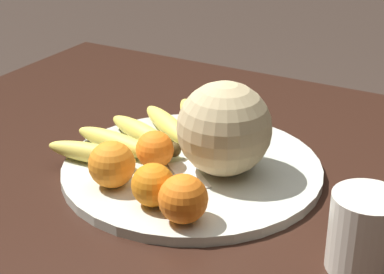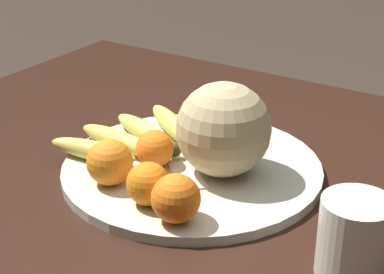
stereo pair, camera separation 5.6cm
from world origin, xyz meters
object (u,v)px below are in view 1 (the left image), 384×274
Objects in this scene: melon at (224,129)px; banana_bunch at (147,133)px; orange_back_left at (183,199)px; orange_front_right at (112,164)px; orange_mid_center at (155,150)px; kitchen_table at (207,213)px; produce_tag at (189,175)px; fruit_bowl at (192,168)px; ceramic_mug at (366,231)px; orange_front_left at (153,185)px.

melon reaches higher than banana_bunch.
banana_bunch is 4.48× the size of orange_back_left.
orange_front_right is 1.17× the size of orange_mid_center.
banana_bunch reaches higher than kitchen_table.
produce_tag reaches higher than kitchen_table.
melon is at bearing -83.68° from orange_back_left.
orange_mid_center is at bearing -44.19° from orange_back_left.
fruit_bowl is at bearing -177.76° from banana_bunch.
produce_tag is (-0.13, 0.07, -0.02)m from banana_bunch.
produce_tag is (0.04, 0.04, -0.07)m from melon.
ceramic_mug is (-0.26, 0.12, -0.04)m from melon.
kitchen_table is at bearing -71.15° from orange_back_left.
orange_front_left is at bearing 95.37° from fruit_bowl.
fruit_bowl is at bearing -19.68° from ceramic_mug.
orange_front_left is (-0.01, 0.14, 0.04)m from fruit_bowl.
orange_front_left reaches higher than banana_bunch.
orange_back_left is at bearing 164.41° from orange_front_left.
produce_tag is 0.76× the size of ceramic_mug.
orange_back_left reaches higher than orange_front_left.
kitchen_table is 17.36× the size of orange_front_right.
fruit_bowl is 6.64× the size of orange_front_left.
orange_back_left reaches higher than kitchen_table.
produce_tag is at bearing -63.60° from orange_back_left.
orange_mid_center is at bearing -58.76° from orange_front_left.
kitchen_table is 19.55× the size of orange_front_left.
orange_front_left is at bearing 4.63° from ceramic_mug.
orange_back_left reaches higher than banana_bunch.
orange_back_left is at bearing 155.87° from produce_tag.
ceramic_mug reaches higher than orange_front_right.
kitchen_table is 0.24m from orange_front_right.
banana_bunch reaches higher than produce_tag.
kitchen_table is 8.35× the size of melon.
orange_back_left is (-0.15, 0.03, -0.00)m from orange_front_right.
orange_front_right is (0.08, 0.16, 0.15)m from kitchen_table.
orange_front_left is 0.49× the size of ceramic_mug.
ceramic_mug reaches higher than orange_mid_center.
produce_tag is at bearing 169.70° from banana_bunch.
orange_front_right is at bearing -13.04° from orange_back_left.
ceramic_mug is (-0.24, -0.04, 0.00)m from orange_back_left.
melon is 1.15× the size of ceramic_mug.
melon is at bearing -135.56° from orange_front_right.
orange_back_left is (-0.12, 0.12, 0.00)m from orange_mid_center.
melon is (-0.06, -0.00, 0.08)m from fruit_bowl.
orange_back_left is at bearing 96.32° from melon.
orange_front_left is 0.92× the size of orange_back_left.
banana_bunch is 0.16m from orange_front_right.
orange_mid_center is (0.05, 0.08, 0.15)m from kitchen_table.
ceramic_mug is (-0.43, 0.15, 0.02)m from banana_bunch.
melon reaches higher than orange_front_right.
orange_back_left is (-0.02, 0.16, -0.04)m from melon.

